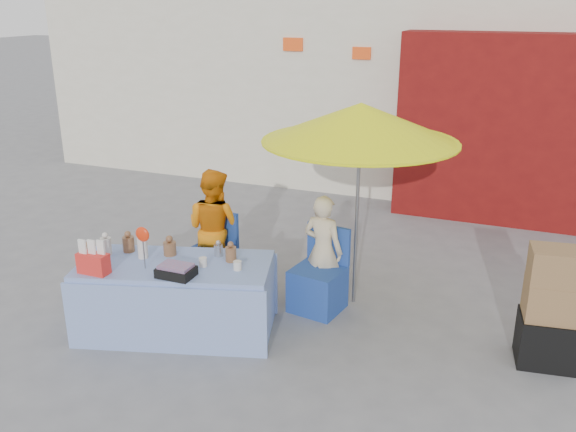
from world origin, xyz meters
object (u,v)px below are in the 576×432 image
at_px(chair_right, 318,286).
at_px(vendor_beige, 323,251).
at_px(chair_left, 210,267).
at_px(vendor_orange, 214,228).
at_px(box_stack, 551,312).
at_px(umbrella, 360,123).
at_px(market_table, 176,296).

distance_m(chair_right, vendor_beige, 0.36).
bearing_deg(chair_left, chair_right, 9.77).
relative_size(vendor_orange, box_stack, 1.23).
xyz_separation_m(vendor_beige, umbrella, (0.30, 0.15, 1.30)).
bearing_deg(market_table, box_stack, -4.25).
bearing_deg(chair_left, box_stack, 6.43).
height_order(vendor_beige, box_stack, vendor_beige).
height_order(market_table, umbrella, umbrella).
bearing_deg(vendor_beige, umbrella, -143.66).
bearing_deg(box_stack, market_table, -167.80).
xyz_separation_m(chair_left, vendor_orange, (-0.00, 0.13, 0.41)).
relative_size(chair_left, vendor_beige, 0.72).
bearing_deg(vendor_beige, vendor_orange, 9.77).
bearing_deg(umbrella, market_table, -139.77).
xyz_separation_m(vendor_orange, vendor_beige, (1.25, -0.00, -0.07)).
bearing_deg(umbrella, box_stack, -14.56).
xyz_separation_m(chair_right, vendor_orange, (-1.25, 0.13, 0.41)).
distance_m(vendor_orange, umbrella, 1.98).
height_order(market_table, vendor_beige, vendor_beige).
bearing_deg(vendor_beige, box_stack, -179.00).
bearing_deg(vendor_orange, market_table, 107.54).
bearing_deg(chair_left, market_table, -71.49).
bearing_deg(vendor_orange, chair_left, 100.92).
height_order(market_table, chair_right, market_table).
bearing_deg(umbrella, chair_left, -169.58).
distance_m(market_table, chair_left, 0.92).
bearing_deg(chair_left, umbrella, 20.19).
distance_m(market_table, vendor_orange, 1.09).
xyz_separation_m(chair_right, vendor_beige, (-0.00, 0.13, 0.34)).
relative_size(market_table, vendor_orange, 1.50).
xyz_separation_m(market_table, vendor_beige, (1.11, 1.04, 0.23)).
relative_size(market_table, umbrella, 0.95).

